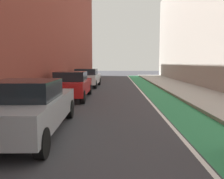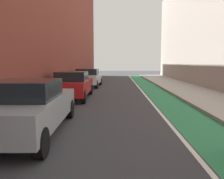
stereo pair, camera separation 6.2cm
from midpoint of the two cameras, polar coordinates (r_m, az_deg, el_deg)
ground_plane at (r=13.74m, az=1.18°, el=-2.01°), size 98.55×98.55×0.00m
bike_lane_paint at (r=15.94m, az=10.99°, el=-0.97°), size 1.60×44.80×0.00m
lane_divider_stripe at (r=15.82m, az=7.78°, el=-0.97°), size 0.12×44.80×0.00m
sidewalk_right at (r=16.51m, az=19.40°, el=-0.72°), size 3.29×44.80×0.14m
parked_sedan_silver at (r=7.10m, az=-19.41°, el=-3.78°), size 2.14×4.86×1.53m
parked_sedan_red at (r=13.53m, az=-9.26°, el=1.13°), size 1.91×4.61×1.53m
parked_sedan_white at (r=20.21m, az=-5.68°, el=2.86°), size 2.09×4.25×1.53m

